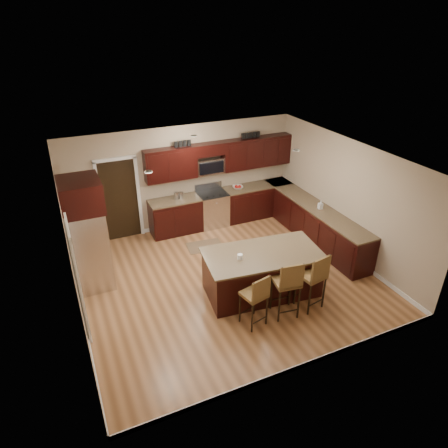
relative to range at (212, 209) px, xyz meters
name	(u,v)px	position (x,y,z in m)	size (l,w,h in m)	color
floor	(227,278)	(-0.68, -2.45, -0.47)	(6.00, 6.00, 0.00)	#9C673E
ceiling	(228,159)	(-0.68, -2.45, 2.23)	(6.00, 6.00, 0.00)	silver
wall_back	(183,178)	(-0.68, 0.30, 0.88)	(6.00, 6.00, 0.00)	tan
wall_left	(71,256)	(-3.68, -2.45, 0.88)	(5.50, 5.50, 0.00)	tan
wall_right	(347,198)	(2.32, -2.45, 0.88)	(5.50, 5.50, 0.00)	tan
base_cabinets	(271,216)	(1.22, -1.01, -0.01)	(4.02, 3.96, 0.92)	black
upper_cabinets	(223,156)	(0.36, 0.13, 1.37)	(4.00, 0.33, 0.80)	black
range	(212,209)	(0.00, 0.00, 0.00)	(0.76, 0.64, 1.11)	silver
microwave	(209,166)	(0.00, 0.15, 1.15)	(0.76, 0.31, 0.40)	silver
doorway	(120,200)	(-2.33, 0.28, 0.56)	(0.85, 0.03, 2.06)	black
pantry_door	(77,281)	(-3.66, -2.75, 0.55)	(0.03, 0.80, 2.04)	white
letter_decor	(217,139)	(0.22, 0.13, 1.82)	(2.20, 0.03, 0.15)	black
island	(262,274)	(-0.22, -3.14, -0.04)	(2.44, 1.47, 0.92)	black
stool_left	(256,295)	(-0.81, -3.98, 0.20)	(0.48, 0.48, 1.08)	brown
stool_mid	(288,283)	(-0.17, -3.99, 0.29)	(0.51, 0.51, 1.21)	brown
stool_right	(314,276)	(0.41, -3.99, 0.28)	(0.52, 0.52, 1.20)	brown
refrigerator	(87,233)	(-3.30, -1.45, 0.74)	(0.79, 0.93, 2.35)	silver
floor_mat	(205,246)	(-0.62, -1.00, -0.47)	(0.86, 0.57, 0.01)	brown
fruit_bowl	(238,187)	(0.75, 0.00, 0.48)	(0.28, 0.28, 0.07)	silver
soap_bottle	(321,205)	(2.02, -1.93, 0.55)	(0.10, 0.10, 0.21)	#B2B2B2
canister_tall	(176,196)	(-0.97, 0.00, 0.55)	(0.12, 0.12, 0.20)	silver
canister_short	(181,195)	(-0.85, 0.00, 0.54)	(0.11, 0.11, 0.18)	silver
island_jar	(240,257)	(-0.72, -3.14, 0.50)	(0.10, 0.10, 0.10)	white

